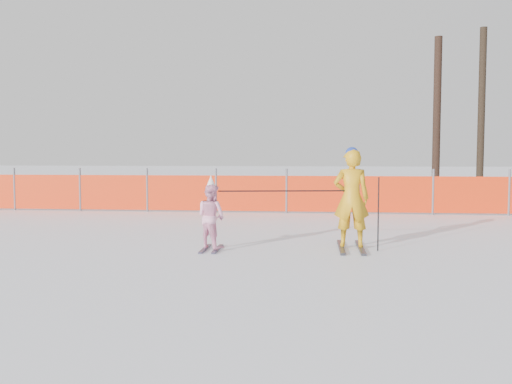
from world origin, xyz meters
TOP-DOWN VIEW (x-y plane):
  - ground at (0.00, 0.00)m, footprint 120.00×120.00m
  - adult at (1.68, 0.58)m, footprint 0.64×1.45m
  - child at (-0.76, 0.21)m, footprint 0.69×0.88m
  - ski_poles at (1.07, 0.39)m, footprint 2.78×0.35m
  - safety_fence at (-1.34, 6.36)m, footprint 16.89×0.06m
  - tree_trunks at (6.06, 11.25)m, footprint 1.83×0.45m

SIDE VIEW (x-z plane):
  - ground at x=0.00m, z-range 0.00..0.00m
  - safety_fence at x=-1.34m, z-range -0.07..1.18m
  - child at x=-0.76m, z-range -0.05..1.25m
  - ski_poles at x=1.07m, z-range 0.25..1.53m
  - adult at x=1.68m, z-range 0.00..1.80m
  - tree_trunks at x=6.06m, z-range -0.09..5.98m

